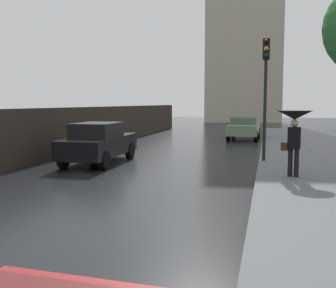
# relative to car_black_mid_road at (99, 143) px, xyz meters

# --- Properties ---
(ground) EXTENTS (120.00, 120.00, 0.00)m
(ground) POSITION_rel_car_black_mid_road_xyz_m (1.96, -8.20, -0.80)
(ground) COLOR black
(sidewalk_strip) EXTENTS (2.20, 60.00, 0.14)m
(sidewalk_strip) POSITION_rel_car_black_mid_road_xyz_m (7.06, -8.20, -0.73)
(sidewalk_strip) COLOR slate
(sidewalk_strip) RESTS_ON ground
(car_black_mid_road) EXTENTS (1.85, 4.43, 1.56)m
(car_black_mid_road) POSITION_rel_car_black_mid_road_xyz_m (0.00, 0.00, 0.00)
(car_black_mid_road) COLOR black
(car_black_mid_road) RESTS_ON ground
(car_green_far_ahead) EXTENTS (1.94, 4.46, 1.41)m
(car_green_far_ahead) POSITION_rel_car_black_mid_road_xyz_m (4.79, 11.96, -0.05)
(car_green_far_ahead) COLOR slate
(car_green_far_ahead) RESTS_ON ground
(pedestrian_with_umbrella_near) EXTENTS (1.02, 1.02, 1.95)m
(pedestrian_with_umbrella_near) POSITION_rel_car_black_mid_road_xyz_m (7.01, -1.99, 0.88)
(pedestrian_with_umbrella_near) COLOR black
(pedestrian_with_umbrella_near) RESTS_ON sidewalk_strip
(traffic_light) EXTENTS (0.26, 0.39, 4.51)m
(traffic_light) POSITION_rel_car_black_mid_road_xyz_m (6.14, 1.23, 2.45)
(traffic_light) COLOR black
(traffic_light) RESTS_ON sidewalk_strip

